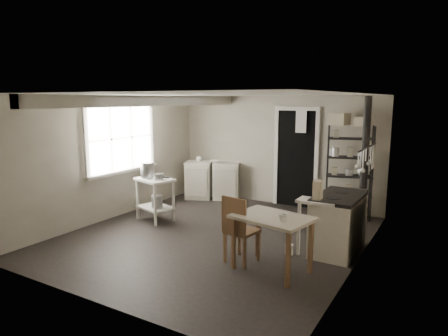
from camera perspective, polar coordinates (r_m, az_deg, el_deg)
The scene contains 31 objects.
floor at distance 6.65m, azimuth -1.33°, elevation -9.76°, with size 5.00×5.00×0.00m, color black.
ceiling at distance 6.27m, azimuth -1.41°, elevation 10.46°, with size 5.00×5.00×0.00m, color silver.
wall_back at distance 8.56m, azimuth 7.48°, elevation 2.49°, with size 4.50×0.02×2.30m, color #A79F8E.
wall_front at distance 4.48m, azimuth -18.51°, elevation -4.64°, with size 4.50×0.02×2.30m, color #A79F8E.
wall_left at distance 7.77m, azimuth -15.63°, elevation 1.47°, with size 0.02×5.00×2.30m, color #A79F8E.
wall_right at distance 5.54m, azimuth 18.86°, elevation -1.96°, with size 0.02×5.00×2.30m, color #A79F8E.
window at distance 7.85m, azimuth -14.54°, elevation 4.17°, with size 0.12×1.76×1.28m, color silver, non-canonical shape.
doorway at distance 8.39m, azimuth 10.21°, elevation 1.24°, with size 0.96×0.10×2.08m, color silver, non-canonical shape.
ceiling_beam at distance 6.97m, azimuth -9.93°, elevation 9.43°, with size 0.18×5.00×0.18m, color silver, non-canonical shape.
wallpaper_panel at distance 5.54m, azimuth 18.76°, elevation -1.95°, with size 0.01×5.00×2.30m, color beige, non-canonical shape.
utensil_rail at distance 6.07m, azimuth 19.67°, elevation 2.82°, with size 0.06×1.20×0.44m, color #AFB0B2, non-canonical shape.
prep_table at distance 7.51m, azimuth -9.80°, elevation -4.43°, with size 0.69×0.49×0.79m, color silver, non-canonical shape.
stockpot at distance 7.51m, azimuth -10.88°, elevation -0.25°, with size 0.26×0.26×0.28m, color #AFB0B2.
saucepan at distance 7.29m, azimuth -9.32°, elevation -1.21°, with size 0.20×0.20×0.11m, color #AFB0B2.
bucket at distance 7.41m, azimuth -9.54°, elevation -4.73°, with size 0.21×0.21×0.22m, color #AFB0B2.
base_cabinets at distance 9.03m, azimuth -1.64°, elevation -1.48°, with size 1.27×0.54×0.83m, color beige, non-canonical shape.
mixing_bowl at distance 8.91m, azimuth -1.36°, elevation 1.58°, with size 0.27×0.27×0.07m, color white.
counter_cup at distance 9.05m, azimuth -3.61°, elevation 1.82°, with size 0.13×0.13×0.11m, color white.
shelf_rack at distance 7.79m, azimuth 17.46°, elevation -0.10°, with size 0.83×0.32×1.75m, color black, non-canonical shape.
shelf_jar at distance 7.81m, azimuth 15.19°, elevation 3.11°, with size 0.08×0.08×0.18m, color white.
storage_box_a at distance 7.74m, azimuth 16.17°, elevation 7.81°, with size 0.32×0.28×0.22m, color beige.
storage_box_b at distance 7.58m, azimuth 19.36°, elevation 7.46°, with size 0.26×0.24×0.17m, color beige.
stove at distance 6.15m, azimuth 16.01°, elevation -7.49°, with size 0.60×1.09×0.85m, color beige, non-canonical shape.
stovepipe at distance 6.26m, azimuth 19.59°, elevation 3.39°, with size 0.12×0.12×1.52m, color black, non-canonical shape.
side_ledge at distance 5.80m, azimuth 13.04°, elevation -8.52°, with size 0.55×0.30×0.85m, color silver, non-canonical shape.
oats_box at distance 5.67m, azimuth 13.26°, elevation -2.87°, with size 0.11×0.18×0.27m, color beige.
work_table at distance 5.32m, azimuth 6.83°, elevation -10.58°, with size 0.97×0.68×0.74m, color beige, non-canonical shape.
table_cup at distance 4.98m, azimuth 8.39°, elevation -6.85°, with size 0.10×0.10×0.10m, color white.
chair at distance 5.54m, azimuth 2.58°, elevation -8.55°, with size 0.39×0.41×0.95m, color brown, non-canonical shape.
flour_sack at distance 7.67m, azimuth 14.56°, elevation -5.54°, with size 0.35×0.30×0.42m, color silver.
floor_crock at distance 5.99m, azimuth 9.28°, elevation -11.40°, with size 0.12×0.12×0.15m, color white.
Camera 1 is at (3.30, -5.33, 2.23)m, focal length 32.00 mm.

